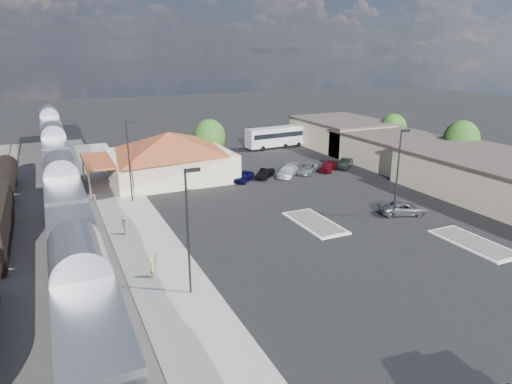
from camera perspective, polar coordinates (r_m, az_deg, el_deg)
name	(u,v)px	position (r m, az deg, el deg)	size (l,w,h in m)	color
ground	(289,238)	(41.49, 4.11, -5.71)	(280.00, 280.00, 0.00)	black
railbed	(33,244)	(44.44, -26.12, -5.85)	(16.00, 100.00, 0.12)	#4C4944
platform	(142,235)	(43.03, -14.12, -5.23)	(5.50, 92.00, 0.18)	gray
passenger_train	(64,198)	(46.73, -22.89, -0.67)	(3.00, 104.00, 5.55)	silver
station_depot	(170,155)	(60.48, -10.74, 4.51)	(18.35, 12.24, 6.20)	#C2B68E
buildings_east	(415,154)	(68.10, 19.27, 4.52)	(14.40, 51.40, 4.80)	#C6B28C
traffic_island_south	(315,223)	(44.95, 7.37, -3.82)	(3.30, 7.50, 0.21)	silver
traffic_island_north	(473,243)	(44.35, 25.54, -5.75)	(3.30, 7.50, 0.21)	silver
lamp_plat_s	(189,222)	(30.42, -8.39, -3.78)	(1.08, 0.25, 9.00)	black
lamp_plat_n	(130,156)	(51.12, -15.53, 4.40)	(1.08, 0.25, 9.00)	black
lamp_lot	(399,167)	(46.64, 17.42, 3.04)	(1.08, 0.25, 9.00)	black
tree_east_b	(461,140)	(70.51, 24.25, 5.99)	(4.94, 4.94, 6.96)	#382314
tree_east_c	(393,128)	(80.30, 16.75, 7.65)	(4.41, 4.41, 6.21)	#382314
tree_depot	(209,137)	(68.04, -5.85, 6.89)	(4.71, 4.71, 6.63)	#382314
suv	(403,208)	(49.27, 17.90, -1.93)	(2.24, 4.86, 1.35)	gray
coach_bus	(276,136)	(79.35, 2.57, 7.00)	(11.31, 3.33, 3.58)	white
person_a	(153,268)	(34.63, -12.79, -9.21)	(0.58, 0.38, 1.59)	#A3C33D
person_b	(124,226)	(42.93, -16.21, -4.16)	(0.78, 0.61, 1.61)	white
parked_car_a	(244,176)	(58.73, -1.52, 1.95)	(1.57, 3.91, 1.33)	#0F0D45
parked_car_b	(265,173)	(60.29, 1.16, 2.34)	(1.36, 3.91, 1.29)	black
parked_car_c	(288,171)	(61.44, 3.98, 2.65)	(1.98, 4.87, 1.41)	white
parked_car_d	(307,168)	(63.26, 6.39, 2.94)	(2.12, 4.59, 1.28)	#96989F
parked_car_e	(328,166)	(64.67, 8.97, 3.23)	(1.70, 4.24, 1.44)	maroon
parked_car_f	(345,164)	(66.71, 11.13, 3.51)	(1.44, 4.13, 1.36)	black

